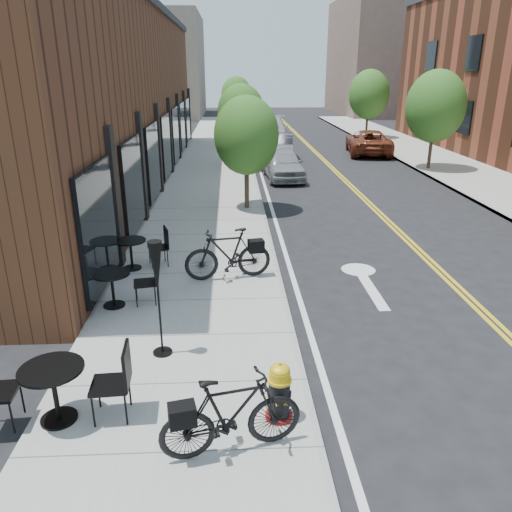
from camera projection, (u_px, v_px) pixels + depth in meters
name	position (u px, v px, depth m)	size (l,w,h in m)	color
ground	(295.00, 338.00, 9.30)	(120.00, 120.00, 0.00)	black
sidewalk_near	(208.00, 202.00, 18.54)	(4.00, 70.00, 0.12)	#9E9B93
building_near	(102.00, 100.00, 20.86)	(5.00, 28.00, 7.00)	#482717
bg_building_left	(163.00, 66.00, 52.05)	(8.00, 14.00, 10.00)	#726656
bg_building_right	(385.00, 57.00, 54.71)	(10.00, 16.00, 12.00)	brown
tree_near_a	(246.00, 136.00, 16.77)	(2.20, 2.20, 3.81)	#382B1E
tree_near_b	(241.00, 113.00, 24.22)	(2.30, 2.30, 3.98)	#382B1E
tree_near_c	(238.00, 106.00, 31.76)	(2.10, 2.10, 3.67)	#382B1E
tree_near_d	(236.00, 95.00, 39.15)	(2.40, 2.40, 4.11)	#382B1E
tree_far_b	(436.00, 106.00, 23.60)	(2.80, 2.80, 4.62)	#382B1E
tree_far_c	(369.00, 94.00, 34.82)	(2.80, 2.80, 4.62)	#382B1E
fire_hydrant	(279.00, 392.00, 6.85)	(0.47, 0.47, 0.89)	maroon
bicycle_left	(228.00, 254.00, 11.45)	(0.57, 2.00, 1.20)	black
bicycle_right	(231.00, 415.00, 6.20)	(0.52, 1.83, 1.10)	black
bistro_set_a	(54.00, 386.00, 6.76)	(2.03, 0.92, 1.08)	black
bistro_set_b	(112.00, 285.00, 10.13)	(1.80, 0.88, 0.95)	black
bistro_set_c	(131.00, 250.00, 12.06)	(1.81, 0.96, 0.95)	black
patio_umbrella	(157.00, 275.00, 8.07)	(0.33, 0.33, 2.03)	black
parked_car_a	(283.00, 164.00, 22.60)	(1.61, 4.00, 1.36)	gray
parked_car_b	(278.00, 147.00, 27.08)	(1.56, 4.48, 1.48)	black
parked_car_c	(270.00, 130.00, 33.94)	(2.31, 5.68, 1.65)	#A8A8AD
parked_car_far	(368.00, 142.00, 29.23)	(2.33, 5.05, 1.40)	maroon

